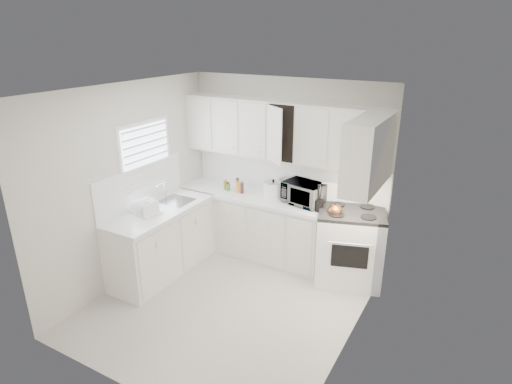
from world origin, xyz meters
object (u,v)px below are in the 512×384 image
Objects in this scene: tea_kettle at (335,210)px; stove at (350,237)px; utensil_crock at (320,198)px; microwave at (304,191)px; rice_cooker at (273,188)px; dish_rack at (145,206)px.

stove is at bearing 58.33° from tea_kettle.
utensil_crock is (-0.43, -0.07, 0.49)m from stove.
utensil_crock is (-0.25, 0.09, 0.09)m from tea_kettle.
tea_kettle is 0.42× the size of microwave.
microwave is 1.43× the size of utensil_crock.
rice_cooker is at bearing 168.86° from utensil_crock.
microwave is 2.11m from dish_rack.
tea_kettle is 0.28m from utensil_crock.
dish_rack is at bearing -170.07° from stove.
rice_cooker reaches higher than tea_kettle.
utensil_crock reaches higher than tea_kettle.
microwave is at bearing 7.82° from rice_cooker.
tea_kettle is at bearing -12.35° from microwave.
stove is at bearing 4.73° from rice_cooker.
tea_kettle is 0.64× the size of dish_rack.
stove reaches higher than dish_rack.
dish_rack is (-1.66, -1.31, -0.09)m from microwave.
utensil_crock is at bearing 41.67° from dish_rack.
tea_kettle reaches higher than dish_rack.
dish_rack is at bearing -136.98° from tea_kettle.
stove is at bearing 9.80° from utensil_crock.
tea_kettle is 1.03m from rice_cooker.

